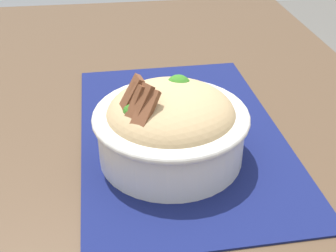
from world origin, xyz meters
name	(u,v)px	position (x,y,z in m)	size (l,w,h in m)	color
table	(167,176)	(0.00, 0.00, 0.67)	(1.40, 0.79, 0.74)	#4C3826
placemat	(181,133)	(0.02, -0.02, 0.74)	(0.46, 0.30, 0.00)	#11194C
bowl	(168,125)	(-0.04, 0.00, 0.79)	(0.21, 0.21, 0.13)	silver
fork	(165,108)	(0.09, -0.01, 0.74)	(0.04, 0.14, 0.00)	silver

